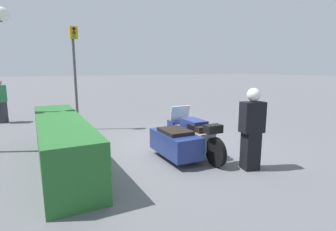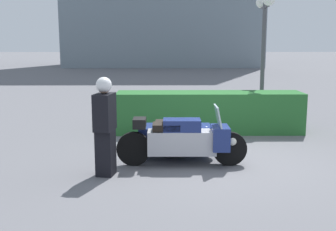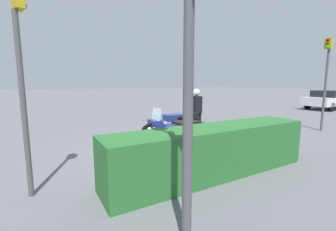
{
  "view_description": "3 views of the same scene",
  "coord_description": "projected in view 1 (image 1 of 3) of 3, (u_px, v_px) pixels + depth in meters",
  "views": [
    {
      "loc": [
        -6.02,
        3.17,
        2.13
      ],
      "look_at": [
        -0.25,
        0.16,
        0.97
      ],
      "focal_mm": 28.0,
      "sensor_mm": 36.0,
      "label": 1
    },
    {
      "loc": [
        -1.05,
        -8.08,
        2.36
      ],
      "look_at": [
        -0.96,
        0.45,
        0.83
      ],
      "focal_mm": 45.0,
      "sensor_mm": 36.0,
      "label": 2
    },
    {
      "loc": [
        3.3,
        6.2,
        1.96
      ],
      "look_at": [
        -0.34,
        -0.1,
        0.91
      ],
      "focal_mm": 24.0,
      "sensor_mm": 36.0,
      "label": 3
    }
  ],
  "objects": [
    {
      "name": "officer_rider",
      "position": [
        252.0,
        127.0,
        5.5
      ],
      "size": [
        0.37,
        0.52,
        1.74
      ],
      "rotation": [
        0.0,
        0.0,
        2.95
      ],
      "color": "black",
      "rests_on": "ground"
    },
    {
      "name": "pedestrian_bystander",
      "position": [
        1.0,
        101.0,
        10.35
      ],
      "size": [
        0.56,
        0.45,
        1.72
      ],
      "rotation": [
        0.0,
        0.0,
        1.21
      ],
      "color": "#2D2D33",
      "rests_on": "ground"
    },
    {
      "name": "ground_plane",
      "position": [
        169.0,
        149.0,
        7.07
      ],
      "size": [
        160.0,
        160.0,
        0.0
      ],
      "primitive_type": "plane",
      "color": "slate"
    },
    {
      "name": "traffic_light_near",
      "position": [
        75.0,
        64.0,
        8.91
      ],
      "size": [
        0.22,
        0.29,
        3.51
      ],
      "rotation": [
        0.0,
        0.0,
        3.41
      ],
      "color": "#4C4C4C",
      "rests_on": "ground"
    },
    {
      "name": "police_motorcycle",
      "position": [
        182.0,
        138.0,
        6.4
      ],
      "size": [
        2.48,
        1.22,
        1.16
      ],
      "rotation": [
        0.0,
        0.0,
        -0.01
      ],
      "color": "black",
      "rests_on": "ground"
    },
    {
      "name": "hedge_bush_curbside",
      "position": [
        62.0,
        141.0,
        5.89
      ],
      "size": [
        4.77,
        0.96,
        1.05
      ],
      "primitive_type": "cube",
      "color": "#28662D",
      "rests_on": "ground"
    }
  ]
}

